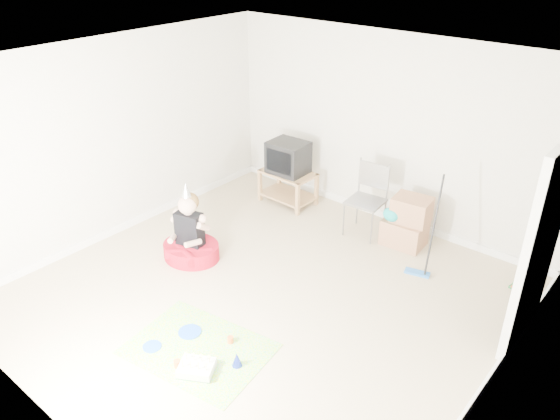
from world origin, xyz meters
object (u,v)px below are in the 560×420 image
Objects in this scene: cardboard_boxes at (406,222)px; seated_woman at (191,242)px; folding_chair at (365,201)px; birthday_cake at (197,368)px; crt_tv at (288,157)px; tv_stand at (288,185)px.

seated_woman reaches higher than cardboard_boxes.
folding_chair is 2.45× the size of birthday_cake.
birthday_cake is (0.20, -3.24, -0.44)m from folding_chair.
crt_tv is 1.33× the size of birthday_cake.
crt_tv is at bearing 115.58° from birthday_cake.
crt_tv is 3.73m from birthday_cake.
crt_tv is (-0.00, 0.00, 0.44)m from tv_stand.
cardboard_boxes is 0.65× the size of seated_woman.
tv_stand is 1.20× the size of cardboard_boxes.
tv_stand is 1.49× the size of crt_tv.
seated_woman is (0.04, -1.99, -0.07)m from tv_stand.
tv_stand is at bearing 177.28° from folding_chair.
crt_tv is 0.54× the size of folding_chair.
seated_woman reaches higher than birthday_cake.
folding_chair reaches higher than tv_stand.
cardboard_boxes reaches higher than birthday_cake.
seated_woman is at bearing -124.88° from folding_chair.
folding_chair is at bearing -4.75° from crt_tv.
folding_chair is (1.38, -0.07, 0.20)m from tv_stand.
tv_stand is 1.95m from cardboard_boxes.
tv_stand is 1.99m from seated_woman.
tv_stand is 1.40m from folding_chair.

